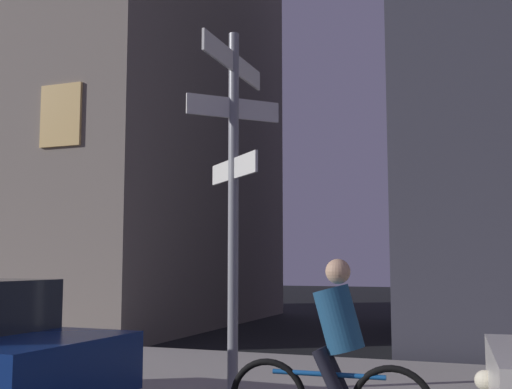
% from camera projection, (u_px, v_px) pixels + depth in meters
% --- Properties ---
extents(sidewalk_kerb, '(40.00, 3.41, 0.14)m').
position_uv_depth(sidewalk_kerb, '(355.00, 385.00, 7.82)').
color(sidewalk_kerb, '#9E9991').
rests_on(sidewalk_kerb, ground_plane).
extents(signpost, '(0.94, 1.71, 4.15)m').
position_uv_depth(signpost, '(233.00, 174.00, 7.35)').
color(signpost, gray).
rests_on(signpost, sidewalk_kerb).
extents(cyclist, '(1.82, 0.33, 1.61)m').
position_uv_depth(cyclist, '(334.00, 359.00, 5.49)').
color(cyclist, black).
rests_on(cyclist, ground_plane).
extents(building_left_block, '(8.41, 9.22, 12.36)m').
position_uv_depth(building_left_block, '(85.00, 94.00, 17.40)').
color(building_left_block, slate).
rests_on(building_left_block, ground_plane).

